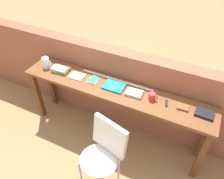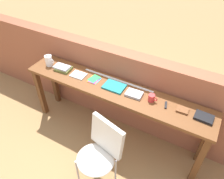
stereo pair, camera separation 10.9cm
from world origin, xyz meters
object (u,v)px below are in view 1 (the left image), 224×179
(chair_white_moulded, at_px, (103,152))
(leather_journal_brown, at_px, (183,107))
(magazine_cycling, at_px, (77,76))
(book_repair_rightmost, at_px, (204,114))
(mug, at_px, (152,97))
(pitcher_white, at_px, (46,62))
(pamphlet_pile_colourful, at_px, (93,80))
(book_stack_leftmost, at_px, (61,70))
(book_open_centre, at_px, (114,86))
(multitool_folded, at_px, (166,103))

(chair_white_moulded, height_order, leather_journal_brown, leather_journal_brown)
(magazine_cycling, xyz_separation_m, book_repair_rightmost, (1.62, 0.03, 0.01))
(magazine_cycling, distance_m, mug, 1.03)
(pitcher_white, height_order, pamphlet_pile_colourful, pitcher_white)
(book_stack_leftmost, relative_size, book_open_centre, 0.92)
(pitcher_white, bearing_deg, pamphlet_pile_colourful, 1.65)
(multitool_folded, relative_size, leather_journal_brown, 0.85)
(pamphlet_pile_colourful, distance_m, book_open_centre, 0.30)
(magazine_cycling, relative_size, multitool_folded, 1.79)
(pitcher_white, distance_m, book_repair_rightmost, 2.12)
(pitcher_white, relative_size, magazine_cycling, 0.93)
(pamphlet_pile_colourful, height_order, mug, mug)
(book_open_centre, bearing_deg, magazine_cycling, -178.46)
(magazine_cycling, bearing_deg, book_stack_leftmost, 176.96)
(magazine_cycling, bearing_deg, multitool_folded, -0.99)
(chair_white_moulded, xyz_separation_m, leather_journal_brown, (0.66, 0.70, 0.37))
(chair_white_moulded, height_order, pitcher_white, pitcher_white)
(mug, height_order, leather_journal_brown, mug)
(pitcher_white, distance_m, leather_journal_brown, 1.89)
(magazine_cycling, relative_size, leather_journal_brown, 1.51)
(leather_journal_brown, bearing_deg, book_open_centre, 177.53)
(book_repair_rightmost, bearing_deg, multitool_folded, -176.18)
(book_stack_leftmost, distance_m, multitool_folded, 1.46)
(book_stack_leftmost, distance_m, leather_journal_brown, 1.65)
(magazine_cycling, bearing_deg, leather_journal_brown, -0.64)
(chair_white_moulded, height_order, book_stack_leftmost, book_stack_leftmost)
(mug, height_order, multitool_folded, mug)
(pitcher_white, height_order, mug, pitcher_white)
(pitcher_white, height_order, book_stack_leftmost, pitcher_white)
(chair_white_moulded, xyz_separation_m, magazine_cycling, (-0.73, 0.67, 0.36))
(mug, bearing_deg, book_repair_rightmost, 1.83)
(chair_white_moulded, height_order, multitool_folded, multitool_folded)
(pitcher_white, height_order, book_repair_rightmost, pitcher_white)
(book_repair_rightmost, bearing_deg, pamphlet_pile_colourful, -177.57)
(book_open_centre, xyz_separation_m, multitool_folded, (0.67, -0.00, -0.00))
(pamphlet_pile_colourful, relative_size, leather_journal_brown, 1.37)
(pamphlet_pile_colourful, xyz_separation_m, mug, (0.80, -0.01, 0.04))
(multitool_folded, xyz_separation_m, book_repair_rightmost, (0.42, 0.01, 0.01))
(chair_white_moulded, relative_size, multitool_folded, 8.10)
(magazine_cycling, xyz_separation_m, leather_journal_brown, (1.39, 0.03, 0.00))
(book_stack_leftmost, bearing_deg, multitool_folded, 0.50)
(pamphlet_pile_colourful, relative_size, book_repair_rightmost, 0.91)
(chair_white_moulded, distance_m, pitcher_white, 1.46)
(book_stack_leftmost, height_order, book_repair_rightmost, book_stack_leftmost)
(magazine_cycling, height_order, book_open_centre, book_open_centre)
(pamphlet_pile_colourful, distance_m, book_repair_rightmost, 1.38)
(book_open_centre, distance_m, mug, 0.50)
(chair_white_moulded, distance_m, book_stack_leftmost, 1.26)
(pitcher_white, height_order, leather_journal_brown, pitcher_white)
(pamphlet_pile_colourful, distance_m, leather_journal_brown, 1.15)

